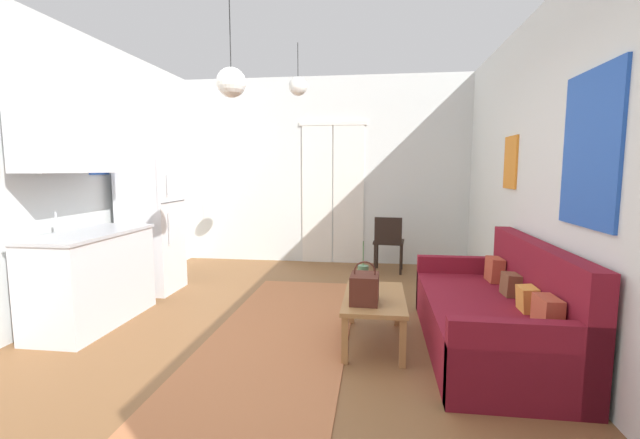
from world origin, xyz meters
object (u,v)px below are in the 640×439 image
object	(u,v)px
coffee_table	(374,302)
bamboo_vase	(363,277)
pendant_lamp_far	(298,86)
pendant_lamp_near	(231,82)
refrigerator	(151,222)
couch	(497,317)
accent_chair	(389,240)
handbag	(365,288)

from	to	relation	value
coffee_table	bamboo_vase	xyz separation A→B (m)	(-0.10, 0.22, 0.16)
bamboo_vase	pendant_lamp_far	size ratio (longest dim) A/B	0.74
coffee_table	pendant_lamp_near	bearing A→B (deg)	-168.23
pendant_lamp_far	coffee_table	bearing A→B (deg)	-56.87
coffee_table	refrigerator	size ratio (longest dim) A/B	0.57
refrigerator	pendant_lamp_far	bearing A→B (deg)	5.01
couch	accent_chair	distance (m)	2.67
handbag	refrigerator	size ratio (longest dim) A/B	0.20
couch	pendant_lamp_near	size ratio (longest dim) A/B	2.31
bamboo_vase	handbag	world-z (taller)	bamboo_vase
couch	coffee_table	size ratio (longest dim) A/B	2.10
bamboo_vase	refrigerator	size ratio (longest dim) A/B	0.26
handbag	pendant_lamp_far	xyz separation A→B (m)	(-0.82, 1.57, 1.88)
couch	accent_chair	xyz separation A→B (m)	(-0.81, 2.54, 0.19)
couch	refrigerator	bearing A→B (deg)	161.37
coffee_table	pendant_lamp_far	xyz separation A→B (m)	(-0.90, 1.38, 2.06)
handbag	accent_chair	world-z (taller)	accent_chair
handbag	pendant_lamp_far	size ratio (longest dim) A/B	0.58
coffee_table	pendant_lamp_far	size ratio (longest dim) A/B	1.63
refrigerator	pendant_lamp_near	xyz separation A→B (m)	(1.54, -1.46, 1.30)
coffee_table	handbag	size ratio (longest dim) A/B	2.80
bamboo_vase	pendant_lamp_far	bearing A→B (deg)	124.35
couch	coffee_table	bearing A→B (deg)	179.47
handbag	pendant_lamp_near	world-z (taller)	pendant_lamp_near
coffee_table	refrigerator	bearing A→B (deg)	155.34
refrigerator	coffee_table	bearing A→B (deg)	-24.66
coffee_table	handbag	bearing A→B (deg)	-112.36
bamboo_vase	couch	bearing A→B (deg)	-11.55
coffee_table	handbag	world-z (taller)	handbag
pendant_lamp_near	pendant_lamp_far	size ratio (longest dim) A/B	1.48
handbag	refrigerator	xyz separation A→B (m)	(-2.59, 1.42, 0.31)
refrigerator	pendant_lamp_near	world-z (taller)	pendant_lamp_near
accent_chair	coffee_table	bearing A→B (deg)	91.55
handbag	pendant_lamp_near	distance (m)	1.93
couch	pendant_lamp_far	size ratio (longest dim) A/B	3.41
pendant_lamp_near	bamboo_vase	bearing A→B (deg)	23.73
bamboo_vase	pendant_lamp_near	world-z (taller)	pendant_lamp_near
bamboo_vase	pendant_lamp_near	distance (m)	1.98
couch	refrigerator	distance (m)	3.91
couch	accent_chair	world-z (taller)	couch
coffee_table	pendant_lamp_near	xyz separation A→B (m)	(-1.13, -0.24, 1.79)
refrigerator	accent_chair	xyz separation A→B (m)	(2.85, 1.30, -0.37)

